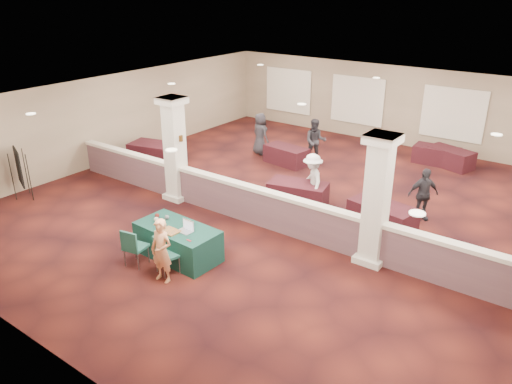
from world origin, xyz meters
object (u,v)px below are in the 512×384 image
Objects in this scene: easel_board at (19,168)px; attendee_c at (423,194)px; conf_chair_side at (133,245)px; far_table_front_left at (157,154)px; far_table_back_left at (286,155)px; attendee_d at (260,134)px; near_table at (178,242)px; conf_chair_main at (164,253)px; far_table_back_center at (436,155)px; far_table_back_right at (450,158)px; far_table_front_right at (382,216)px; far_table_front_center at (298,194)px; attendee_b at (312,180)px; attendee_a at (315,141)px; woman at (162,251)px.

easel_board reaches higher than attendee_c.
attendee_c reaches higher than conf_chair_side.
attendee_c is (9.47, 1.20, 0.37)m from far_table_front_left.
attendee_d is at bearing 165.53° from far_table_back_left.
conf_chair_side is 0.62× the size of attendee_c.
conf_chair_side is 8.99m from attendee_d.
conf_chair_main is (0.31, -0.77, 0.15)m from near_table.
far_table_back_right is at bearing 0.00° from far_table_back_center.
far_table_front_right is 6.20m from far_table_back_right.
far_table_front_left reaches higher than far_table_front_right.
far_table_front_right is at bearing 43.48° from conf_chair_side.
far_table_front_center reaches higher than far_table_back_right.
attendee_b reaches higher than far_table_front_right.
conf_chair_side is 0.59× the size of far_table_back_right.
conf_chair_side is at bearing -103.15° from far_table_front_center.
attendee_d is (2.33, 3.28, 0.41)m from far_table_front_left.
conf_chair_main is at bearing -76.94° from far_table_back_left.
conf_chair_side is 8.99m from attendee_a.
easel_board is at bearing 163.26° from conf_chair_side.
attendee_c is at bearing -16.70° from far_table_back_left.
attendee_b reaches higher than far_table_back_right.
easel_board is at bearing -175.53° from near_table.
woman is (6.94, -0.71, -0.26)m from easel_board.
far_table_back_center is (2.93, 10.60, -0.08)m from near_table.
attendee_d is at bearing 153.12° from far_table_front_right.
attendee_a is at bearing 139.21° from far_table_front_right.
easel_board reaches higher than far_table_front_right.
easel_board is 14.70m from far_table_back_right.
near_table is at bearing 128.39° from attendee_d.
easel_board is 1.04× the size of attendee_c.
conf_chair_main is 0.58× the size of far_table_back_left.
near_table is 2.24× the size of conf_chair_main.
conf_chair_side is 0.59× the size of attendee_d.
far_table_front_right is 2.40m from attendee_b.
conf_chair_side is 0.59× the size of attendee_b.
far_table_back_right is at bearing 33.42° from far_table_back_left.
attendee_d is (-3.76, 3.28, 0.46)m from far_table_front_center.
attendee_b is at bearing -111.46° from far_table_back_right.
far_table_front_left is at bearing 122.11° from conf_chair_side.
far_table_front_center is 3.60m from attendee_c.
far_table_front_right reaches higher than far_table_back_right.
conf_chair_main is at bearing -103.02° from far_table_back_center.
conf_chair_side is 1.01m from woman.
easel_board is 10.96m from far_table_front_right.
attendee_d reaches higher than conf_chair_main.
far_table_back_center is 0.50m from far_table_back_right.
far_table_back_center is at bearing 36.25° from far_table_back_left.
easel_board is at bearing -147.10° from far_table_front_center.
far_table_back_center is at bearing 70.86° from easel_board.
far_table_front_center is 6.58m from far_table_back_center.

